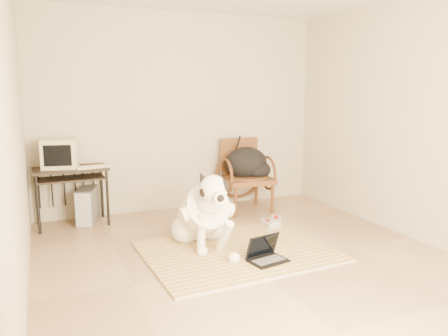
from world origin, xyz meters
TOP-DOWN VIEW (x-y plane):
  - floor at (0.00, 0.00)m, footprint 4.50×4.50m
  - wall_back at (0.00, 2.25)m, footprint 4.50×0.00m
  - wall_left at (-2.00, 0.00)m, footprint 0.00×4.50m
  - wall_right at (2.00, 0.00)m, footprint 0.00×4.50m
  - rug at (-0.01, 0.32)m, footprint 1.95×1.53m
  - dog at (-0.28, 0.61)m, footprint 0.61×1.27m
  - laptop at (0.13, -0.02)m, footprint 0.40×0.33m
  - computer_desk at (-1.51, 1.97)m, footprint 0.89×0.52m
  - crt_monitor at (-1.62, 2.02)m, footprint 0.46×0.44m
  - desk_keyboard at (-1.26, 1.86)m, footprint 0.41×0.21m
  - pc_tower at (-1.34, 2.01)m, footprint 0.33×0.51m
  - rattan_chair at (0.77, 1.81)m, footprint 0.68×0.66m
  - backpack at (0.79, 1.73)m, footprint 0.61×0.49m
  - sneaker_left at (0.66, 0.91)m, footprint 0.14×0.29m
  - sneaker_right at (0.78, 0.93)m, footprint 0.29×0.35m

SIDE VIEW (x-z plane):
  - floor at x=0.00m, z-range 0.00..0.00m
  - rug at x=-0.01m, z-range 0.00..0.02m
  - sneaker_left at x=0.66m, z-range -0.01..0.09m
  - sneaker_right at x=0.78m, z-range -0.01..0.11m
  - laptop at x=0.13m, z-range -0.04..0.21m
  - pc_tower at x=-1.34m, z-range 0.00..0.44m
  - dog at x=-0.28m, z-range -0.09..0.82m
  - rattan_chair at x=0.77m, z-range 0.00..0.99m
  - computer_desk at x=-1.51m, z-range 0.26..0.99m
  - backpack at x=0.79m, z-range 0.44..0.87m
  - desk_keyboard at x=-1.26m, z-range 0.73..0.75m
  - crt_monitor at x=-1.62m, z-range 0.73..1.08m
  - wall_back at x=0.00m, z-range -0.90..3.60m
  - wall_left at x=-2.00m, z-range -0.90..3.60m
  - wall_right at x=2.00m, z-range -0.90..3.60m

